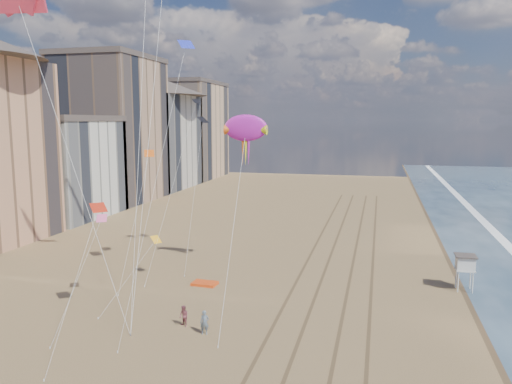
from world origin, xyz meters
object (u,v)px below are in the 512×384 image
kite_flyer_a (205,323)px  grounded_kite (205,283)px  lifeguard_stand (465,263)px  show_kite (246,128)px  kite_flyer_b (184,316)px

kite_flyer_a → grounded_kite: bearing=98.4°
lifeguard_stand → show_kite: size_ratio=0.15×
lifeguard_stand → show_kite: show_kite is taller
lifeguard_stand → kite_flyer_a: size_ratio=1.87×
grounded_kite → kite_flyer_a: size_ratio=1.30×
show_kite → kite_flyer_a: size_ratio=12.14×
show_kite → kite_flyer_b: size_ratio=13.33×
grounded_kite → kite_flyer_b: size_ratio=1.43×
kite_flyer_a → kite_flyer_b: 2.31m
show_kite → kite_flyer_b: show_kite is taller
lifeguard_stand → kite_flyer_a: lifeguard_stand is taller
kite_flyer_a → kite_flyer_b: bearing=143.3°
lifeguard_stand → grounded_kite: (-24.70, -4.45, -2.55)m
kite_flyer_a → lifeguard_stand: bearing=25.1°
grounded_kite → show_kite: (3.08, 4.32, 15.23)m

